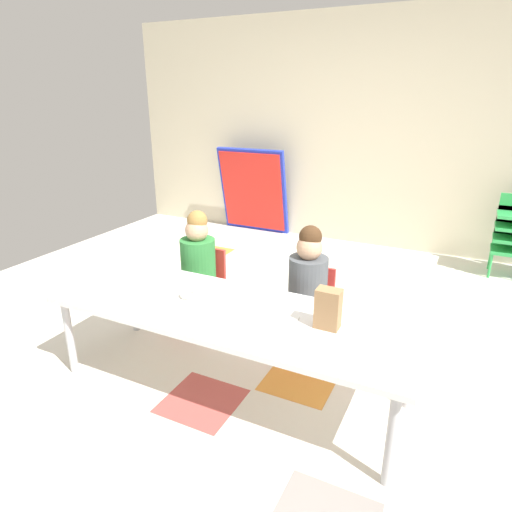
{
  "coord_description": "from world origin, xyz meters",
  "views": [
    {
      "loc": [
        1.25,
        -2.7,
        1.72
      ],
      "look_at": [
        0.14,
        -0.46,
        0.8
      ],
      "focal_mm": 31.02,
      "sensor_mm": 36.0,
      "label": 1
    }
  ],
  "objects_px": {
    "craft_table": "(229,315)",
    "folded_activity_table": "(253,191)",
    "seated_child_near_camera": "(199,259)",
    "donut_powdered_on_plate": "(189,294)",
    "paper_bag_brown": "(328,309)",
    "kid_chair_green_stack": "(512,231)",
    "paper_plate_near_edge": "(189,297)",
    "paper_plate_center_table": "(284,316)",
    "seated_child_middle_seat": "(308,279)"
  },
  "relations": [
    {
      "from": "seated_child_middle_seat",
      "to": "paper_plate_center_table",
      "type": "xyz_separation_m",
      "value": [
        0.05,
        -0.54,
        -0.0
      ]
    },
    {
      "from": "folded_activity_table",
      "to": "donut_powdered_on_plate",
      "type": "distance_m",
      "value": 3.19
    },
    {
      "from": "seated_child_middle_seat",
      "to": "kid_chair_green_stack",
      "type": "distance_m",
      "value": 2.58
    },
    {
      "from": "paper_plate_near_edge",
      "to": "paper_plate_center_table",
      "type": "relative_size",
      "value": 1.0
    },
    {
      "from": "donut_powdered_on_plate",
      "to": "paper_plate_center_table",
      "type": "bearing_deg",
      "value": 3.37
    },
    {
      "from": "seated_child_near_camera",
      "to": "folded_activity_table",
      "type": "xyz_separation_m",
      "value": [
        -0.76,
        2.42,
        -0.02
      ]
    },
    {
      "from": "seated_child_near_camera",
      "to": "craft_table",
      "type": "bearing_deg",
      "value": -44.82
    },
    {
      "from": "craft_table",
      "to": "paper_bag_brown",
      "type": "xyz_separation_m",
      "value": [
        0.58,
        0.04,
        0.15
      ]
    },
    {
      "from": "donut_powdered_on_plate",
      "to": "seated_child_near_camera",
      "type": "bearing_deg",
      "value": 118.11
    },
    {
      "from": "folded_activity_table",
      "to": "paper_plate_center_table",
      "type": "xyz_separation_m",
      "value": [
        1.68,
        -2.96,
        0.01
      ]
    },
    {
      "from": "seated_child_near_camera",
      "to": "paper_bag_brown",
      "type": "height_order",
      "value": "seated_child_near_camera"
    },
    {
      "from": "kid_chair_green_stack",
      "to": "paper_plate_near_edge",
      "type": "xyz_separation_m",
      "value": [
        -1.86,
        -2.81,
        0.09
      ]
    },
    {
      "from": "seated_child_near_camera",
      "to": "paper_plate_near_edge",
      "type": "bearing_deg",
      "value": -61.89
    },
    {
      "from": "craft_table",
      "to": "folded_activity_table",
      "type": "relative_size",
      "value": 2.0
    },
    {
      "from": "seated_child_middle_seat",
      "to": "folded_activity_table",
      "type": "xyz_separation_m",
      "value": [
        -1.63,
        2.42,
        -0.02
      ]
    },
    {
      "from": "paper_plate_near_edge",
      "to": "donut_powdered_on_plate",
      "type": "relative_size",
      "value": 1.52
    },
    {
      "from": "craft_table",
      "to": "paper_plate_center_table",
      "type": "distance_m",
      "value": 0.33
    },
    {
      "from": "kid_chair_green_stack",
      "to": "folded_activity_table",
      "type": "height_order",
      "value": "folded_activity_table"
    },
    {
      "from": "seated_child_middle_seat",
      "to": "donut_powdered_on_plate",
      "type": "xyz_separation_m",
      "value": [
        -0.56,
        -0.58,
        0.02
      ]
    },
    {
      "from": "seated_child_near_camera",
      "to": "kid_chair_green_stack",
      "type": "bearing_deg",
      "value": 45.82
    },
    {
      "from": "paper_plate_near_edge",
      "to": "paper_plate_center_table",
      "type": "height_order",
      "value": "same"
    },
    {
      "from": "craft_table",
      "to": "folded_activity_table",
      "type": "distance_m",
      "value": 3.31
    },
    {
      "from": "seated_child_middle_seat",
      "to": "paper_plate_near_edge",
      "type": "height_order",
      "value": "seated_child_middle_seat"
    },
    {
      "from": "seated_child_middle_seat",
      "to": "seated_child_near_camera",
      "type": "bearing_deg",
      "value": 180.0
    },
    {
      "from": "kid_chair_green_stack",
      "to": "seated_child_near_camera",
      "type": "bearing_deg",
      "value": -134.18
    },
    {
      "from": "kid_chair_green_stack",
      "to": "donut_powdered_on_plate",
      "type": "relative_size",
      "value": 6.77
    },
    {
      "from": "seated_child_near_camera",
      "to": "folded_activity_table",
      "type": "height_order",
      "value": "folded_activity_table"
    },
    {
      "from": "seated_child_middle_seat",
      "to": "paper_plate_near_edge",
      "type": "relative_size",
      "value": 5.1
    },
    {
      "from": "seated_child_near_camera",
      "to": "donut_powdered_on_plate",
      "type": "distance_m",
      "value": 0.65
    },
    {
      "from": "paper_bag_brown",
      "to": "donut_powdered_on_plate",
      "type": "bearing_deg",
      "value": -178.26
    },
    {
      "from": "folded_activity_table",
      "to": "paper_plate_near_edge",
      "type": "xyz_separation_m",
      "value": [
        1.07,
        -3.0,
        0.01
      ]
    },
    {
      "from": "kid_chair_green_stack",
      "to": "paper_plate_center_table",
      "type": "bearing_deg",
      "value": -114.28
    },
    {
      "from": "seated_child_near_camera",
      "to": "paper_plate_center_table",
      "type": "distance_m",
      "value": 1.07
    },
    {
      "from": "kid_chair_green_stack",
      "to": "donut_powdered_on_plate",
      "type": "bearing_deg",
      "value": -123.53
    },
    {
      "from": "folded_activity_table",
      "to": "paper_plate_center_table",
      "type": "relative_size",
      "value": 6.04
    },
    {
      "from": "kid_chair_green_stack",
      "to": "paper_plate_center_table",
      "type": "relative_size",
      "value": 4.44
    },
    {
      "from": "paper_bag_brown",
      "to": "paper_plate_near_edge",
      "type": "bearing_deg",
      "value": -178.26
    },
    {
      "from": "folded_activity_table",
      "to": "kid_chair_green_stack",
      "type": "bearing_deg",
      "value": -3.75
    },
    {
      "from": "paper_bag_brown",
      "to": "kid_chair_green_stack",
      "type": "bearing_deg",
      "value": 70.31
    },
    {
      "from": "folded_activity_table",
      "to": "paper_plate_center_table",
      "type": "bearing_deg",
      "value": -60.42
    },
    {
      "from": "folded_activity_table",
      "to": "craft_table",
      "type": "bearing_deg",
      "value": -65.72
    },
    {
      "from": "craft_table",
      "to": "kid_chair_green_stack",
      "type": "height_order",
      "value": "kid_chair_green_stack"
    },
    {
      "from": "seated_child_near_camera",
      "to": "donut_powdered_on_plate",
      "type": "xyz_separation_m",
      "value": [
        0.31,
        -0.58,
        0.02
      ]
    },
    {
      "from": "seated_child_near_camera",
      "to": "seated_child_middle_seat",
      "type": "relative_size",
      "value": 1.0
    },
    {
      "from": "seated_child_middle_seat",
      "to": "donut_powdered_on_plate",
      "type": "bearing_deg",
      "value": -134.16
    },
    {
      "from": "paper_plate_center_table",
      "to": "kid_chair_green_stack",
      "type": "bearing_deg",
      "value": 65.72
    },
    {
      "from": "folded_activity_table",
      "to": "paper_plate_near_edge",
      "type": "relative_size",
      "value": 6.04
    },
    {
      "from": "seated_child_middle_seat",
      "to": "paper_plate_center_table",
      "type": "bearing_deg",
      "value": -84.7
    },
    {
      "from": "craft_table",
      "to": "paper_bag_brown",
      "type": "height_order",
      "value": "paper_bag_brown"
    },
    {
      "from": "craft_table",
      "to": "paper_plate_near_edge",
      "type": "bearing_deg",
      "value": 176.75
    }
  ]
}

